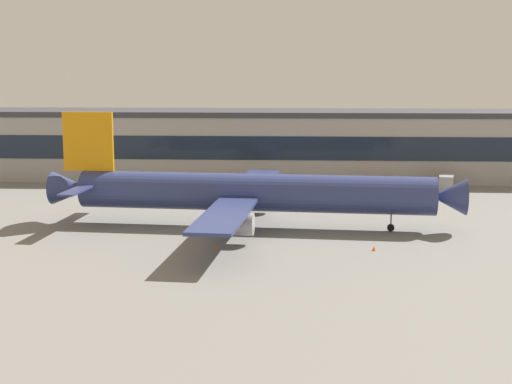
{
  "coord_description": "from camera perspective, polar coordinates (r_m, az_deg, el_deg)",
  "views": [
    {
      "loc": [
        14.69,
        -113.67,
        24.9
      ],
      "look_at": [
        8.46,
        4.72,
        5.0
      ],
      "focal_mm": 51.89,
      "sensor_mm": 36.0,
      "label": 1
    }
  ],
  "objects": [
    {
      "name": "pushback_tractor",
      "position": [
        154.65,
        8.88,
        0.54
      ],
      "size": [
        3.01,
        5.01,
        1.75
      ],
      "color": "red",
      "rests_on": "ground_plane"
    },
    {
      "name": "traffic_cone_1",
      "position": [
        103.59,
        9.09,
        -4.32
      ],
      "size": [
        0.51,
        0.51,
        0.64
      ],
      "primitive_type": "cone",
      "color": "#F2590C",
      "rests_on": "ground_plane"
    },
    {
      "name": "crew_van",
      "position": [
        150.69,
        0.78,
        0.58
      ],
      "size": [
        5.37,
        2.64,
        2.55
      ],
      "color": "gray",
      "rests_on": "ground_plane"
    },
    {
      "name": "ground_plane",
      "position": [
        117.28,
        -4.26,
        -2.76
      ],
      "size": [
        600.0,
        600.0,
        0.0
      ],
      "primitive_type": "plane",
      "color": "slate"
    },
    {
      "name": "terminal_building",
      "position": [
        169.42,
        -1.98,
        3.72
      ],
      "size": [
        202.67,
        19.06,
        15.48
      ],
      "color": "#9E9993",
      "rests_on": "ground_plane"
    },
    {
      "name": "fuel_truck",
      "position": [
        157.16,
        14.46,
        0.8
      ],
      "size": [
        4.57,
        8.81,
        3.35
      ],
      "color": "gray",
      "rests_on": "ground_plane"
    },
    {
      "name": "traffic_cone_0",
      "position": [
        103.71,
        -3.12,
        -4.22
      ],
      "size": [
        0.44,
        0.44,
        0.56
      ],
      "primitive_type": "cone",
      "color": "#F2590C",
      "rests_on": "ground_plane"
    },
    {
      "name": "airliner",
      "position": [
        116.3,
        -0.55,
        -0.03
      ],
      "size": [
        65.9,
        56.54,
        18.01
      ],
      "color": "navy",
      "rests_on": "ground_plane"
    }
  ]
}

